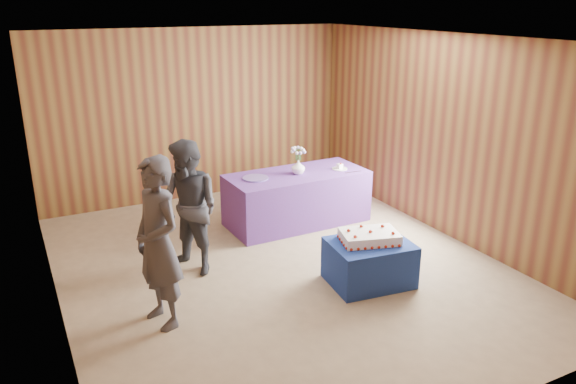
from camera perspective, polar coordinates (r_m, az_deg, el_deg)
ground at (r=6.91m, az=-0.81°, el=-7.61°), size 6.00×6.00×0.00m
room_shell at (r=6.31m, az=-0.89°, el=7.18°), size 5.04×6.04×2.72m
cake_table at (r=6.52m, az=8.25°, el=-7.10°), size 0.97×0.80×0.50m
serving_table at (r=8.10m, az=0.89°, el=-0.62°), size 2.02×0.94×0.75m
sheet_cake at (r=6.42m, az=8.27°, el=-4.50°), size 0.76×0.61×0.15m
vase at (r=7.93m, az=1.04°, el=2.55°), size 0.22×0.22×0.20m
flower_spray at (r=7.87m, az=1.05°, el=4.23°), size 0.22×0.22×0.17m
platter at (r=7.74m, az=-3.32°, el=1.42°), size 0.46×0.46×0.02m
plate at (r=8.22m, az=5.27°, el=2.38°), size 0.25×0.25×0.01m
cake_slice at (r=8.20m, az=5.29°, el=2.65°), size 0.09×0.08×0.09m
knife at (r=8.09m, az=6.62°, el=2.03°), size 0.26×0.04×0.00m
guest_left at (r=5.57m, az=-13.05°, el=-5.11°), size 0.57×0.72×1.73m
guest_right at (r=6.59m, az=-10.00°, el=-1.67°), size 0.90×0.97×1.60m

